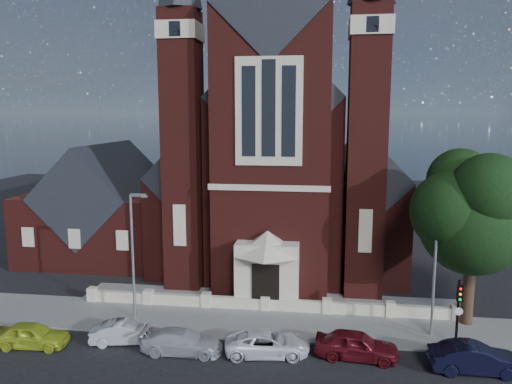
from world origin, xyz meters
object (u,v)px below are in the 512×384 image
car_silver_a (125,333)px  street_tree (477,215)px  car_lime_van (32,335)px  street_lamp_right (437,261)px  car_white_suv (267,343)px  car_dark_red (356,345)px  parish_hall (107,212)px  street_lamp_left (134,249)px  car_navy (475,359)px  car_silver_b (182,342)px  traffic_signal (459,306)px  church (286,163)px

car_silver_a → street_tree: bearing=-88.3°
car_lime_van → street_tree: bearing=-79.7°
street_lamp_right → street_tree: bearing=34.3°
car_white_suv → street_tree: bearing=-73.5°
car_white_suv → car_dark_red: bearing=-94.5°
parish_hall → car_lime_van: (3.69, -18.30, -3.32)m
street_lamp_left → car_navy: (19.24, -3.91, -3.86)m
car_lime_van → car_white_suv: (13.09, 0.86, -0.05)m
car_silver_b → car_silver_a: bearing=77.7°
traffic_signal → car_navy: bearing=-81.9°
car_silver_a → car_dark_red: size_ratio=0.88×
street_lamp_left → car_white_suv: bearing=-21.6°
parish_hall → car_white_suv: (16.78, -17.44, -3.37)m
street_tree → car_navy: bearing=-102.7°
parish_hall → car_dark_red: (21.51, -17.22, -3.26)m
church → parish_hall: (-16.00, -4.94, -4.17)m
church → street_lamp_left: 20.84m
parish_hall → church: bearing=17.2°
car_silver_a → car_white_suv: size_ratio=0.84×
traffic_signal → car_dark_red: 6.02m
traffic_signal → car_white_suv: traffic_signal is taller
parish_hall → street_lamp_left: parish_hall is taller
car_lime_van → car_white_suv: car_lime_van is taller
car_lime_van → car_navy: bearing=-92.3°
street_lamp_right → car_white_suv: (-9.31, -3.44, -3.96)m
street_lamp_right → car_silver_a: size_ratio=2.11×
car_navy → car_white_suv: bearing=86.4°
car_silver_b → traffic_signal: bearing=-82.0°
street_lamp_left → street_lamp_right: 18.00m
parish_hall → car_silver_a: parish_hall is taller
traffic_signal → car_lime_van: (-23.31, -2.72, -1.89)m
street_tree → traffic_signal: (-1.60, -3.28, -4.38)m
car_silver_b → car_dark_red: size_ratio=1.01×
street_lamp_left → car_navy: size_ratio=1.81×
traffic_signal → car_white_suv: size_ratio=0.87×
car_silver_b → car_lime_van: bearing=92.1°
church → car_dark_red: 24.02m
street_tree → car_lime_van: street_tree is taller
car_white_suv → car_dark_red: size_ratio=1.04×
car_lime_van → car_silver_a: car_lime_van is taller
street_lamp_left → car_white_suv: 10.15m
church → car_white_suv: bearing=-88.0°
traffic_signal → car_white_suv: 10.57m
street_tree → car_navy: street_tree is taller
parish_hall → street_lamp_right: 29.62m
street_lamp_right → car_dark_red: street_lamp_right is taller
church → street_lamp_left: size_ratio=4.31×
car_lime_van → street_lamp_left: bearing=-48.9°
street_lamp_left → church: bearing=67.3°
street_lamp_left → car_silver_a: bearing=-79.7°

